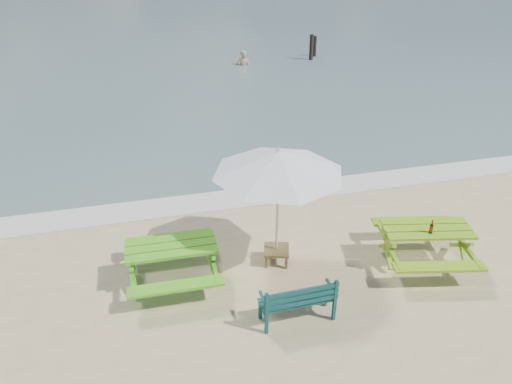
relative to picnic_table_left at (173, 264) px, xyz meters
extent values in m
cube|color=silver|center=(2.00, 2.69, -0.36)|extent=(22.00, 0.90, 0.01)
cube|color=#4CAD1A|center=(0.00, 0.00, 0.37)|extent=(1.60, 0.78, 0.05)
cube|color=#4CAD1A|center=(0.02, 0.74, 0.07)|extent=(1.59, 0.32, 0.05)
cube|color=#4CAD1A|center=(-0.02, -0.74, 0.07)|extent=(1.59, 0.32, 0.05)
cube|color=#4CAD1A|center=(0.00, 0.00, -0.03)|extent=(1.51, 0.93, 0.67)
cube|color=#74A519|center=(4.65, -0.64, 0.38)|extent=(1.74, 1.09, 0.05)
cube|color=#74A519|center=(4.82, 0.10, 0.08)|extent=(1.64, 0.62, 0.05)
cube|color=#74A519|center=(4.49, -1.37, 0.08)|extent=(1.64, 0.62, 0.05)
cube|color=#74A519|center=(4.65, -0.64, -0.02)|extent=(1.67, 1.21, 0.69)
cube|color=#0E3C3C|center=(1.83, -1.50, 0.02)|extent=(1.24, 0.39, 0.04)
cube|color=#0E3C3C|center=(1.84, -1.70, 0.23)|extent=(1.23, 0.06, 0.32)
cube|color=#0E3C3C|center=(1.83, -1.50, -0.17)|extent=(1.15, 0.45, 0.39)
cube|color=brown|center=(1.95, 0.05, -0.08)|extent=(0.59, 0.59, 0.05)
cube|color=brown|center=(1.95, 0.05, -0.23)|extent=(0.52, 0.52, 0.26)
cylinder|color=silver|center=(1.95, 0.05, 0.76)|extent=(0.05, 0.05, 2.25)
cone|color=white|center=(1.95, 0.05, 1.75)|extent=(2.93, 2.93, 0.42)
cylinder|color=brown|center=(4.61, -0.80, 0.49)|extent=(0.07, 0.07, 0.16)
cylinder|color=brown|center=(4.61, -0.80, 0.63)|extent=(0.03, 0.03, 0.07)
cylinder|color=#B62114|center=(4.61, -0.80, 0.49)|extent=(0.07, 0.07, 0.06)
imported|color=tan|center=(4.80, 14.84, -0.58)|extent=(0.68, 0.49, 1.74)
cylinder|color=black|center=(8.12, 14.99, 0.12)|extent=(0.19, 0.19, 1.37)
cylinder|color=black|center=(8.52, 15.59, 0.01)|extent=(0.17, 0.17, 1.16)
camera|label=1|loc=(-0.37, -7.36, 5.37)|focal=35.00mm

